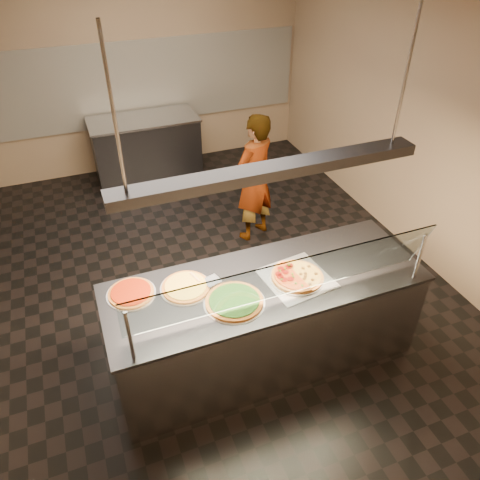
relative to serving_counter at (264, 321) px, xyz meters
name	(u,v)px	position (x,y,z in m)	size (l,w,h in m)	color
ground	(205,274)	(-0.15, 1.35, -0.48)	(5.00, 6.00, 0.02)	black
wall_back	(137,69)	(-0.15, 4.36, 1.03)	(5.00, 0.02, 3.00)	#917B5D
wall_front	(383,413)	(-0.15, -1.66, 1.03)	(5.00, 0.02, 3.00)	#917B5D
wall_right	(413,118)	(2.36, 1.35, 1.03)	(0.02, 6.00, 3.00)	#917B5D
tile_band	(139,83)	(-0.15, 4.33, 0.83)	(4.90, 0.02, 1.20)	silver
serving_counter	(264,321)	(0.00, 0.00, 0.00)	(2.68, 0.94, 0.93)	#B7B7BC
sneeze_guard	(286,279)	(0.00, -0.34, 0.76)	(2.44, 0.18, 0.54)	#B7B7BC
perforated_tray	(297,278)	(0.25, -0.06, 0.47)	(0.58, 0.58, 0.01)	silver
half_pizza_pepperoni	(285,278)	(0.15, -0.06, 0.50)	(0.27, 0.45, 0.05)	brown
half_pizza_sausage	(308,273)	(0.36, -0.06, 0.49)	(0.27, 0.45, 0.04)	brown
pizza_spinach	(234,301)	(-0.34, -0.14, 0.48)	(0.49, 0.49, 0.03)	silver
pizza_cheese	(186,286)	(-0.64, 0.16, 0.48)	(0.42, 0.42, 0.03)	silver
pizza_tomato	(131,293)	(-1.07, 0.25, 0.48)	(0.39, 0.39, 0.03)	silver
pizza_spatula	(202,279)	(-0.49, 0.19, 0.49)	(0.23, 0.22, 0.02)	#B7B7BC
prep_table	(147,148)	(-0.23, 3.90, 0.00)	(1.57, 0.74, 0.93)	#313135
worker	(254,179)	(0.67, 1.87, 0.33)	(0.58, 0.38, 1.60)	#373544
heat_lamp_housing	(271,171)	(0.00, 0.00, 1.48)	(2.30, 0.18, 0.08)	#313135
lamp_rod_left	(114,115)	(-1.00, 0.00, 2.03)	(0.02, 0.02, 1.01)	#B7B7BC
lamp_rod_right	(406,76)	(1.00, 0.00, 2.03)	(0.02, 0.02, 1.01)	#B7B7BC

